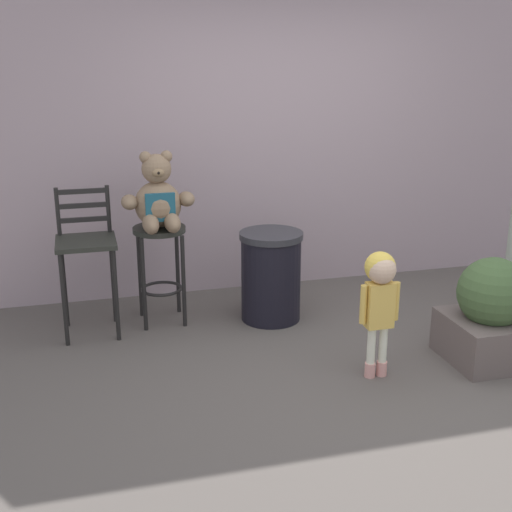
{
  "coord_description": "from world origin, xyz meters",
  "views": [
    {
      "loc": [
        -1.69,
        -3.69,
        2.09
      ],
      "look_at": [
        -0.5,
        0.74,
        0.66
      ],
      "focal_mm": 46.84,
      "sensor_mm": 36.0,
      "label": 1
    }
  ],
  "objects": [
    {
      "name": "ground_plane",
      "position": [
        0.0,
        0.0,
        0.0
      ],
      "size": [
        24.0,
        24.0,
        0.0
      ],
      "primitive_type": "plane",
      "color": "#574F4A"
    },
    {
      "name": "bar_chair_empty",
      "position": [
        -1.68,
        1.23,
        0.66
      ],
      "size": [
        0.44,
        0.44,
        1.1
      ],
      "color": "#282923",
      "rests_on": "ground_plane"
    },
    {
      "name": "bar_stool_with_teddy",
      "position": [
        -1.12,
        1.3,
        0.56
      ],
      "size": [
        0.41,
        0.41,
        0.78
      ],
      "color": "#282923",
      "rests_on": "ground_plane"
    },
    {
      "name": "building_wall",
      "position": [
        0.0,
        2.06,
        1.71
      ],
      "size": [
        7.5,
        0.3,
        3.41
      ],
      "primitive_type": "cube",
      "color": "#A58F97",
      "rests_on": "ground_plane"
    },
    {
      "name": "child_walking",
      "position": [
        0.12,
        -0.01,
        0.62
      ],
      "size": [
        0.27,
        0.22,
        0.86
      ],
      "rotation": [
        0.0,
        0.0,
        2.13
      ],
      "color": "#DF9A91",
      "rests_on": "ground_plane"
    },
    {
      "name": "teddy_bear",
      "position": [
        -1.12,
        1.27,
        0.99
      ],
      "size": [
        0.55,
        0.5,
        0.59
      ],
      "color": "#886D54",
      "rests_on": "bar_stool_with_teddy"
    },
    {
      "name": "trash_bin",
      "position": [
        -0.28,
        1.12,
        0.36
      ],
      "size": [
        0.5,
        0.5,
        0.72
      ],
      "color": "black",
      "rests_on": "ground_plane"
    },
    {
      "name": "planter_with_shrub",
      "position": [
        0.98,
        0.01,
        0.34
      ],
      "size": [
        0.57,
        0.57,
        0.74
      ],
      "color": "#625551",
      "rests_on": "ground_plane"
    }
  ]
}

